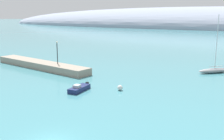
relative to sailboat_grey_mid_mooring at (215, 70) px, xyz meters
The scene contains 6 objects.
breakwater_rocks 34.20m from the sailboat_grey_mid_mooring, 163.01° to the right, with size 25.13×3.50×1.34m, color gray.
distant_ridge 163.35m from the sailboat_grey_mid_mooring, 93.55° to the left, with size 370.12×85.97×29.41m, color #8E99AD.
sailboat_grey_mid_mooring is the anchor object (origin of this frame).
motorboat_navy_foreground 27.00m from the sailboat_grey_mid_mooring, 128.93° to the right, with size 1.54×4.51×1.07m.
mooring_buoy_white 21.67m from the sailboat_grey_mid_mooring, 122.60° to the right, with size 0.78×0.78×0.78m, color silver.
harbor_lamp_post 30.27m from the sailboat_grey_mid_mooring, 159.60° to the right, with size 0.36×0.36×4.39m.
Camera 1 is at (14.20, -18.05, 11.41)m, focal length 44.24 mm.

